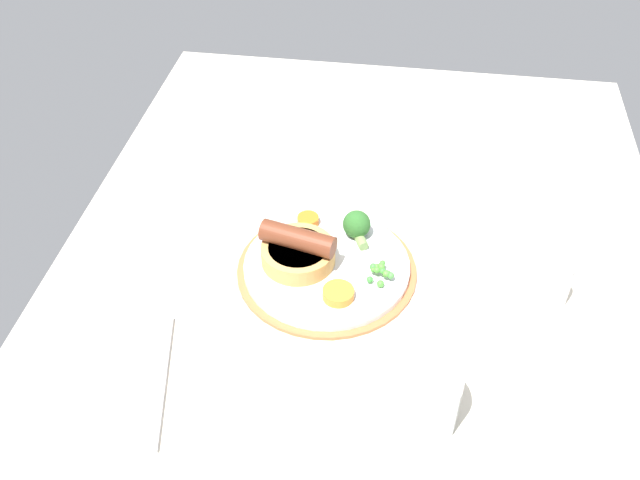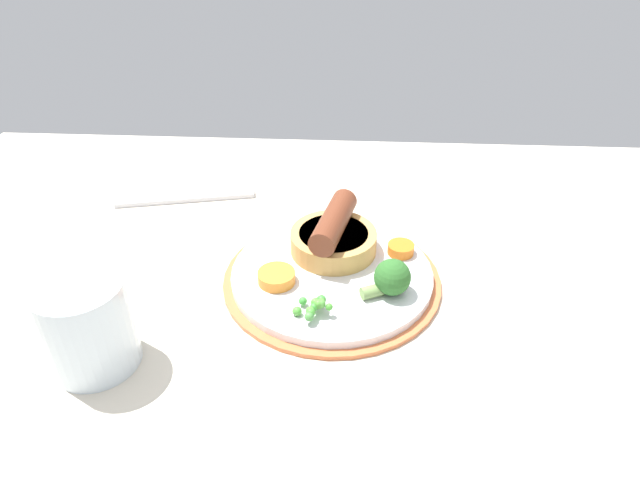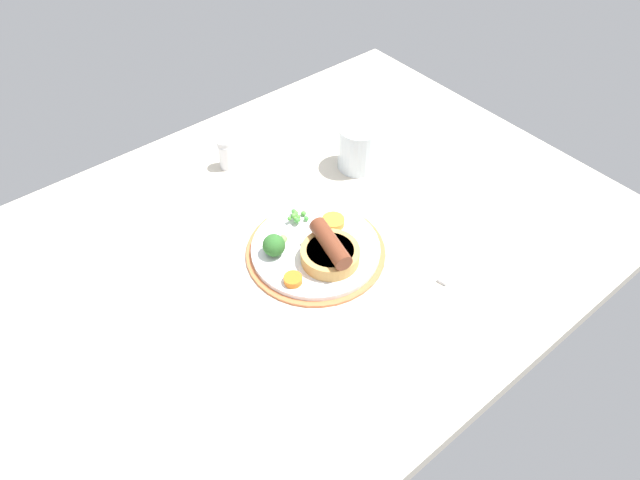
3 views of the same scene
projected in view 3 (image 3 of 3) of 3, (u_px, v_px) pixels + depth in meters
dining_table at (299, 243)px, 97.73cm from camera, size 110.00×80.00×3.00cm
dinner_plate at (314, 251)px, 93.64cm from camera, size 23.05×23.05×1.40cm
sausage_pudding at (331, 251)px, 89.98cm from camera, size 9.45×9.95×5.21cm
pea_pile at (296, 215)px, 96.90cm from camera, size 3.77×3.37×1.84cm
broccoli_floret_near at (274, 245)px, 91.05cm from camera, size 5.07×3.76×3.69cm
carrot_slice_0 at (333, 222)px, 96.42cm from camera, size 5.44×5.44×1.23cm
carrot_slice_1 at (293, 280)px, 87.64cm from camera, size 3.87×3.87×1.12cm
fork at (469, 250)px, 94.19cm from camera, size 17.94×5.31×0.60cm
drinking_glass at (359, 147)px, 106.90cm from camera, size 7.80×7.80×8.76cm
salt_shaker at (226, 154)px, 107.73cm from camera, size 3.00×3.00×6.12cm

